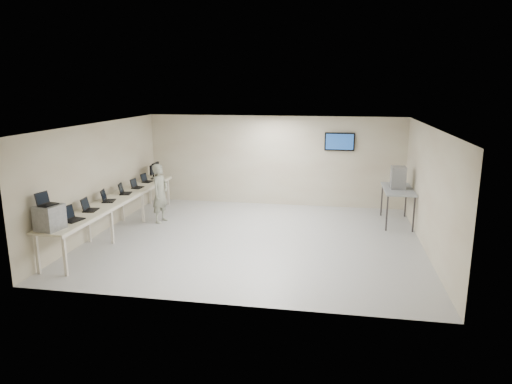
% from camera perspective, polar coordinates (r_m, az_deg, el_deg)
% --- Properties ---
extents(room, '(8.01, 7.01, 2.81)m').
position_cam_1_polar(room, '(11.00, 0.04, 1.15)').
color(room, '#A1A1A1').
rests_on(room, ground).
extents(workbench, '(0.76, 6.00, 0.90)m').
position_cam_1_polar(workbench, '(12.21, -16.99, -1.03)').
color(workbench, beige).
rests_on(workbench, ground).
extents(equipment_box, '(0.49, 0.54, 0.50)m').
position_cam_1_polar(equipment_box, '(9.93, -24.40, -2.92)').
color(equipment_box, gray).
rests_on(equipment_box, workbench).
extents(laptop_on_box, '(0.34, 0.38, 0.26)m').
position_cam_1_polar(laptop_on_box, '(9.88, -24.82, -1.12)').
color(laptop_on_box, black).
rests_on(laptop_on_box, equipment_box).
extents(laptop_0, '(0.41, 0.45, 0.31)m').
position_cam_1_polar(laptop_0, '(10.46, -22.15, -2.90)').
color(laptop_0, black).
rests_on(laptop_0, workbench).
extents(laptop_1, '(0.34, 0.40, 0.29)m').
position_cam_1_polar(laptop_1, '(11.15, -20.21, -1.81)').
color(laptop_1, black).
rests_on(laptop_1, workbench).
extents(laptop_2, '(0.38, 0.42, 0.29)m').
position_cam_1_polar(laptop_2, '(11.89, -18.17, -0.76)').
color(laptop_2, black).
rests_on(laptop_2, workbench).
extents(laptop_3, '(0.36, 0.41, 0.28)m').
position_cam_1_polar(laptop_3, '(12.59, -16.21, 0.11)').
color(laptop_3, black).
rests_on(laptop_3, workbench).
extents(laptop_4, '(0.30, 0.35, 0.26)m').
position_cam_1_polar(laptop_4, '(13.23, -14.77, 0.79)').
color(laptop_4, black).
rests_on(laptop_4, workbench).
extents(laptop_5, '(0.30, 0.35, 0.25)m').
position_cam_1_polar(laptop_5, '(13.97, -13.58, 1.49)').
color(laptop_5, black).
rests_on(laptop_5, workbench).
extents(monitor_near, '(0.20, 0.45, 0.45)m').
position_cam_1_polar(monitor_near, '(14.35, -12.71, 2.68)').
color(monitor_near, black).
rests_on(monitor_near, workbench).
extents(monitor_far, '(0.21, 0.48, 0.47)m').
position_cam_1_polar(monitor_far, '(14.50, -12.44, 2.86)').
color(monitor_far, black).
rests_on(monitor_far, workbench).
extents(soldier, '(0.50, 0.66, 1.63)m').
position_cam_1_polar(soldier, '(12.80, -11.87, -0.16)').
color(soldier, gray).
rests_on(soldier, ground).
extents(side_table, '(0.77, 1.64, 0.99)m').
position_cam_1_polar(side_table, '(12.94, 17.32, 0.13)').
color(side_table, gray).
rests_on(side_table, ground).
extents(storage_bins, '(0.38, 0.42, 0.60)m').
position_cam_1_polar(storage_bins, '(12.86, 17.35, 1.74)').
color(storage_bins, gray).
rests_on(storage_bins, side_table).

